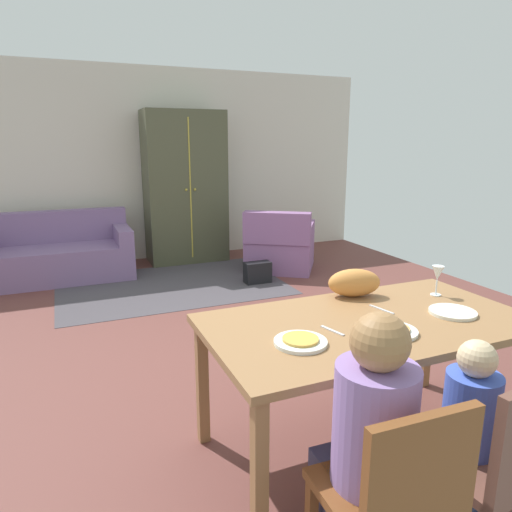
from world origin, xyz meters
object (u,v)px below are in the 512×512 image
object	(u,v)px
wine_glass	(438,274)
armchair	(280,246)
person_man	(366,459)
dining_chair_man	(395,496)
dining_table	(369,333)
cat	(354,283)
plate_near_child	(392,331)
plate_near_woman	(453,312)
couch	(55,255)
plate_near_man	(300,342)
armoire	(185,188)
dining_chair_child	(498,459)
person_child	(459,447)
handbag	(258,272)

from	to	relation	value
wine_glass	armchair	xyz separation A→B (m)	(0.59, 3.39, -0.57)
person_man	dining_chair_man	bearing A→B (deg)	-91.49
dining_table	cat	size ratio (longest dim) A/B	5.41
dining_table	plate_near_child	xyz separation A→B (m)	(-0.00, -0.18, 0.08)
person_man	plate_near_woman	bearing A→B (deg)	29.95
couch	plate_near_man	bearing A→B (deg)	-76.07
cat	armoire	xyz separation A→B (m)	(0.05, 4.20, 0.20)
plate_near_man	couch	bearing A→B (deg)	103.93
dining_chair_child	cat	distance (m)	1.24
person_man	couch	bearing A→B (deg)	102.50
dining_table	couch	size ratio (longest dim) A/B	0.95
plate_near_child	armchair	xyz separation A→B (m)	(1.21, 3.75, -0.45)
plate_near_woman	dining_chair_man	world-z (taller)	dining_chair_man
plate_near_woman	person_child	distance (m)	0.81
person_child	person_man	bearing A→B (deg)	179.36
plate_near_woman	dining_chair_man	size ratio (longest dim) A/B	0.29
dining_chair_man	person_child	bearing A→B (deg)	19.65
person_man	dining_chair_child	world-z (taller)	person_man
dining_table	armchair	size ratio (longest dim) A/B	1.46
person_man	person_child	size ratio (longest dim) A/B	1.20
plate_near_woman	cat	bearing A→B (deg)	125.16
dining_chair_child	couch	size ratio (longest dim) A/B	0.48
armchair	armoire	world-z (taller)	armoire
dining_table	person_man	bearing A→B (deg)	-126.23
plate_near_man	armchair	xyz separation A→B (m)	(1.69, 3.69, -0.45)
armoire	couch	bearing A→B (deg)	-170.70
plate_near_child	plate_near_woman	bearing A→B (deg)	9.54
dining_table	cat	world-z (taller)	cat
person_child	armoire	xyz separation A→B (m)	(0.20, 5.21, 0.62)
wine_glass	plate_near_man	bearing A→B (deg)	-164.73
person_man	cat	xyz separation A→B (m)	(0.62, 1.01, 0.33)
wine_glass	couch	distance (m)	4.68
plate_near_man	plate_near_woman	xyz separation A→B (m)	(0.95, 0.02, 0.00)
dining_table	plate_near_child	size ratio (longest dim) A/B	6.92
plate_near_child	handbag	bearing A→B (deg)	78.15
wine_glass	armoire	bearing A→B (deg)	95.55
handbag	cat	bearing A→B (deg)	-101.13
wine_glass	handbag	bearing A→B (deg)	88.67
plate_near_man	dining_chair_child	bearing A→B (deg)	-55.41
cat	handbag	distance (m)	2.89
armchair	plate_near_man	bearing A→B (deg)	-114.57
dining_chair_man	plate_near_child	bearing A→B (deg)	53.30
wine_glass	person_man	xyz separation A→B (m)	(-1.10, -0.83, -0.38)
plate_near_child	dining_chair_child	size ratio (longest dim) A/B	0.29
couch	armchair	distance (m)	2.86
plate_near_child	person_man	distance (m)	0.71
plate_near_woman	dining_chair_child	xyz separation A→B (m)	(-0.47, -0.72, -0.28)
plate_near_child	wine_glass	size ratio (longest dim) A/B	1.34
person_child	couch	world-z (taller)	person_child
dining_table	couch	bearing A→B (deg)	110.12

